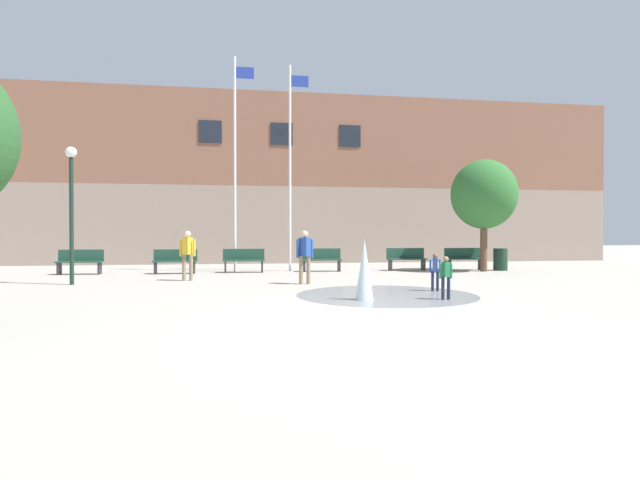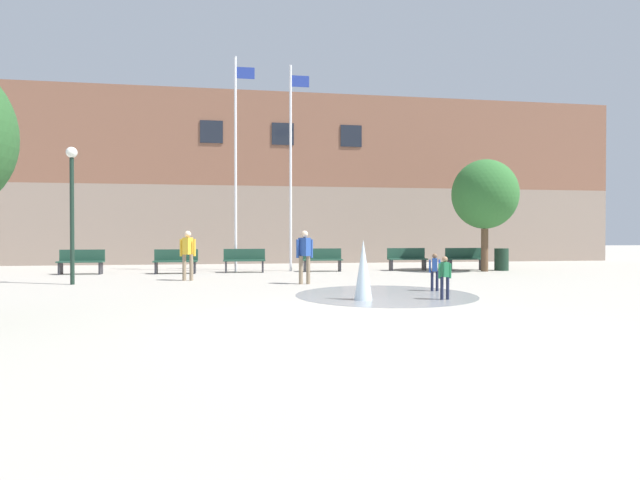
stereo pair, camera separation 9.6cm
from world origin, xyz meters
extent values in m
plane|color=#9E998E|center=(0.00, 0.00, 0.00)|extent=(100.00, 100.00, 0.00)
cube|color=gray|center=(0.00, 20.10, 1.94)|extent=(36.00, 6.00, 3.89)
cube|color=brown|center=(0.00, 20.10, 6.27)|extent=(36.00, 6.00, 4.75)
cube|color=#1E232D|center=(-3.50, 17.08, 6.50)|extent=(1.10, 0.06, 1.10)
cube|color=#1E232D|center=(0.00, 17.08, 6.50)|extent=(1.10, 0.06, 1.10)
cube|color=#1E232D|center=(3.50, 17.08, 6.50)|extent=(1.10, 0.06, 1.10)
cylinder|color=gray|center=(1.49, 3.84, 0.00)|extent=(4.41, 4.41, 0.01)
cone|color=silver|center=(0.73, 3.01, 0.68)|extent=(0.42, 0.42, 1.36)
cube|color=#28282D|center=(-8.58, 11.49, 0.22)|extent=(0.06, 0.40, 0.44)
cube|color=#28282D|center=(-7.18, 11.49, 0.22)|extent=(0.06, 0.40, 0.44)
cube|color=#1E4233|center=(-7.88, 11.49, 0.47)|extent=(1.60, 0.44, 0.05)
cube|color=#1E4233|center=(-7.88, 11.69, 0.70)|extent=(1.60, 0.04, 0.42)
cube|color=#28282D|center=(-5.17, 11.27, 0.22)|extent=(0.06, 0.40, 0.44)
cube|color=#28282D|center=(-3.77, 11.27, 0.22)|extent=(0.06, 0.40, 0.44)
cube|color=#1E4233|center=(-4.47, 11.27, 0.47)|extent=(1.60, 0.44, 0.05)
cube|color=#1E4233|center=(-4.47, 11.47, 0.70)|extent=(1.60, 0.04, 0.42)
cube|color=#28282D|center=(-2.62, 11.49, 0.22)|extent=(0.06, 0.40, 0.44)
cube|color=#28282D|center=(-1.22, 11.49, 0.22)|extent=(0.06, 0.40, 0.44)
cube|color=#1E4233|center=(-1.92, 11.49, 0.47)|extent=(1.60, 0.44, 0.05)
cube|color=#1E4233|center=(-1.92, 11.69, 0.70)|extent=(1.60, 0.04, 0.42)
cube|color=#28282D|center=(0.43, 11.55, 0.22)|extent=(0.06, 0.40, 0.44)
cube|color=#28282D|center=(1.83, 11.55, 0.22)|extent=(0.06, 0.40, 0.44)
cube|color=#1E4233|center=(1.13, 11.55, 0.47)|extent=(1.60, 0.44, 0.05)
cube|color=#1E4233|center=(1.13, 11.75, 0.70)|extent=(1.60, 0.04, 0.42)
cube|color=#28282D|center=(3.96, 11.56, 0.22)|extent=(0.06, 0.40, 0.44)
cube|color=#28282D|center=(5.36, 11.56, 0.22)|extent=(0.06, 0.40, 0.44)
cube|color=#1E4233|center=(4.66, 11.56, 0.47)|extent=(1.60, 0.44, 0.05)
cube|color=#1E4233|center=(4.66, 11.76, 0.70)|extent=(1.60, 0.04, 0.42)
cube|color=#28282D|center=(6.36, 11.32, 0.22)|extent=(0.06, 0.40, 0.44)
cube|color=#28282D|center=(7.76, 11.32, 0.22)|extent=(0.06, 0.40, 0.44)
cube|color=#1E4233|center=(7.06, 11.32, 0.47)|extent=(1.60, 0.44, 0.05)
cube|color=#1E4233|center=(7.06, 11.52, 0.70)|extent=(1.60, 0.04, 0.42)
cylinder|color=#1E233D|center=(2.50, 2.78, 0.26)|extent=(0.07, 0.07, 0.52)
cylinder|color=#1E233D|center=(2.64, 2.78, 0.26)|extent=(0.07, 0.07, 0.52)
cube|color=#237547|center=(2.57, 2.78, 0.69)|extent=(0.13, 0.22, 0.33)
sphere|color=#997051|center=(2.57, 2.78, 0.92)|extent=(0.13, 0.13, 0.13)
cylinder|color=#237547|center=(2.44, 2.78, 0.65)|extent=(0.05, 0.05, 0.34)
cylinder|color=#237547|center=(2.70, 2.78, 0.65)|extent=(0.05, 0.05, 0.34)
cylinder|color=#89755B|center=(-3.82, 8.40, 0.42)|extent=(0.12, 0.12, 0.84)
cylinder|color=#89755B|center=(-3.60, 8.40, 0.42)|extent=(0.12, 0.12, 0.84)
cube|color=gold|center=(-3.71, 8.40, 1.11)|extent=(0.31, 0.39, 0.54)
sphere|color=beige|center=(-3.71, 8.40, 1.48)|extent=(0.21, 0.21, 0.21)
cylinder|color=gold|center=(-3.92, 8.40, 1.05)|extent=(0.08, 0.08, 0.55)
cylinder|color=gold|center=(-3.50, 8.40, 1.05)|extent=(0.08, 0.08, 0.55)
cylinder|color=#89755B|center=(-0.26, 6.74, 0.42)|extent=(0.12, 0.12, 0.84)
cylinder|color=#89755B|center=(-0.04, 6.74, 0.42)|extent=(0.12, 0.12, 0.84)
cube|color=#284C9E|center=(-0.15, 6.74, 1.11)|extent=(0.36, 0.39, 0.54)
sphere|color=beige|center=(-0.15, 6.74, 1.48)|extent=(0.21, 0.21, 0.21)
cylinder|color=#284C9E|center=(-0.36, 6.74, 1.05)|extent=(0.08, 0.08, 0.55)
cylinder|color=#284C9E|center=(0.06, 6.74, 1.05)|extent=(0.08, 0.08, 0.55)
cylinder|color=#1E233D|center=(2.91, 4.42, 0.26)|extent=(0.07, 0.07, 0.52)
cylinder|color=#1E233D|center=(3.05, 4.42, 0.26)|extent=(0.07, 0.07, 0.52)
cube|color=#284C9E|center=(2.98, 4.42, 0.69)|extent=(0.18, 0.24, 0.33)
sphere|color=brown|center=(2.98, 4.42, 0.92)|extent=(0.13, 0.13, 0.13)
cylinder|color=#284C9E|center=(2.85, 4.42, 0.65)|extent=(0.05, 0.05, 0.34)
cylinder|color=#284C9E|center=(3.11, 4.42, 0.65)|extent=(0.05, 0.05, 0.34)
cylinder|color=silver|center=(-2.26, 12.01, 4.24)|extent=(0.10, 0.10, 8.47)
cube|color=#233893|center=(-1.86, 12.01, 7.85)|extent=(0.70, 0.02, 0.45)
cylinder|color=silver|center=(-0.08, 12.01, 4.12)|extent=(0.10, 0.10, 8.24)
cube|color=#233893|center=(0.32, 12.01, 7.62)|extent=(0.70, 0.02, 0.45)
cylinder|color=#192D23|center=(-6.94, 7.65, 1.86)|extent=(0.12, 0.12, 3.73)
sphere|color=white|center=(-6.94, 7.65, 3.89)|extent=(0.32, 0.32, 0.32)
cylinder|color=#193323|center=(8.45, 11.00, 0.45)|extent=(0.56, 0.56, 0.90)
cylinder|color=brown|center=(7.53, 10.62, 0.85)|extent=(0.28, 0.28, 1.70)
ellipsoid|color=#2D662D|center=(7.53, 10.62, 3.07)|extent=(2.59, 2.59, 2.75)
camera|label=1|loc=(-2.03, -7.94, 1.50)|focal=28.00mm
camera|label=2|loc=(-1.93, -7.95, 1.50)|focal=28.00mm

